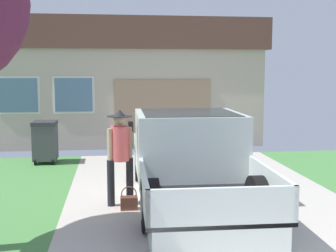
{
  "coord_description": "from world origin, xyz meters",
  "views": [
    {
      "loc": [
        -1.72,
        -3.45,
        2.37
      ],
      "look_at": [
        -0.69,
        4.68,
        1.36
      ],
      "focal_mm": 47.11,
      "sensor_mm": 36.0,
      "label": 1
    }
  ],
  "objects_px": {
    "house_with_garage": "(126,81)",
    "wheeled_trash_bin": "(45,140)",
    "person_with_hat": "(120,148)",
    "handbag": "(129,202)",
    "pickup_truck": "(189,160)"
  },
  "relations": [
    {
      "from": "pickup_truck",
      "to": "wheeled_trash_bin",
      "type": "distance_m",
      "value": 4.82
    },
    {
      "from": "pickup_truck",
      "to": "handbag",
      "type": "bearing_deg",
      "value": -151.69
    },
    {
      "from": "wheeled_trash_bin",
      "to": "pickup_truck",
      "type": "bearing_deg",
      "value": -49.03
    },
    {
      "from": "person_with_hat",
      "to": "wheeled_trash_bin",
      "type": "relative_size",
      "value": 1.56
    },
    {
      "from": "pickup_truck",
      "to": "wheeled_trash_bin",
      "type": "xyz_separation_m",
      "value": [
        -3.16,
        3.64,
        -0.13
      ]
    },
    {
      "from": "pickup_truck",
      "to": "house_with_garage",
      "type": "height_order",
      "value": "house_with_garage"
    },
    {
      "from": "person_with_hat",
      "to": "house_with_garage",
      "type": "height_order",
      "value": "house_with_garage"
    },
    {
      "from": "person_with_hat",
      "to": "house_with_garage",
      "type": "distance_m",
      "value": 8.32
    },
    {
      "from": "person_with_hat",
      "to": "house_with_garage",
      "type": "relative_size",
      "value": 0.19
    },
    {
      "from": "house_with_garage",
      "to": "person_with_hat",
      "type": "bearing_deg",
      "value": -92.71
    },
    {
      "from": "pickup_truck",
      "to": "handbag",
      "type": "xyz_separation_m",
      "value": [
        -1.15,
        -0.58,
        -0.59
      ]
    },
    {
      "from": "person_with_hat",
      "to": "house_with_garage",
      "type": "bearing_deg",
      "value": 65.03
    },
    {
      "from": "pickup_truck",
      "to": "person_with_hat",
      "type": "bearing_deg",
      "value": -167.18
    },
    {
      "from": "house_with_garage",
      "to": "wheeled_trash_bin",
      "type": "relative_size",
      "value": 8.09
    },
    {
      "from": "handbag",
      "to": "house_with_garage",
      "type": "relative_size",
      "value": 0.05
    }
  ]
}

